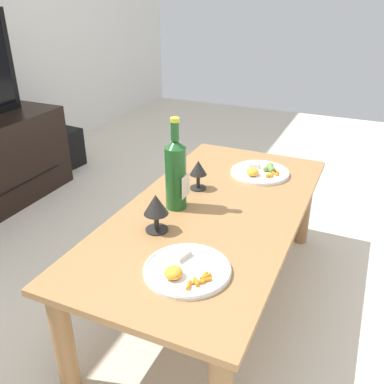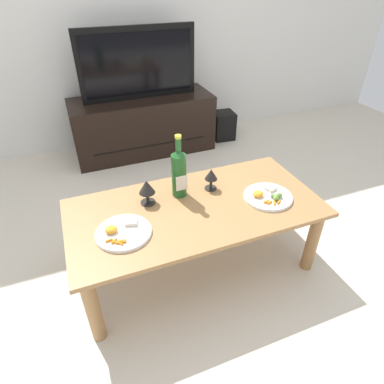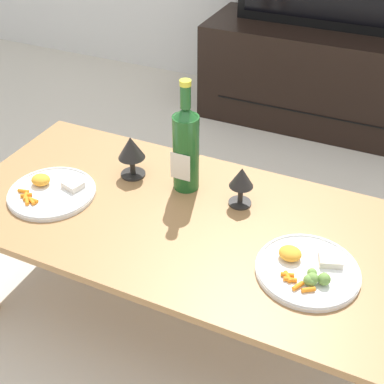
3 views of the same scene
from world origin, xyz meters
name	(u,v)px [view 2 (image 2 of 3)]	position (x,y,z in m)	size (l,w,h in m)	color
ground_plane	(195,264)	(0.00, 0.00, 0.00)	(6.40, 6.40, 0.00)	beige
back_wall	(111,1)	(0.00, 1.98, 1.30)	(6.40, 0.10, 2.60)	silver
dining_table	(196,217)	(0.00, 0.00, 0.38)	(1.40, 0.68, 0.45)	#9E7042
tv_stand	(143,125)	(0.11, 1.63, 0.27)	(1.33, 0.50, 0.54)	black
tv_screen	(138,64)	(0.11, 1.63, 0.84)	(1.05, 0.05, 0.61)	black
floor_speaker	(223,125)	(0.97, 1.59, 0.14)	(0.22, 0.22, 0.29)	black
wine_bottle	(179,172)	(-0.04, 0.14, 0.61)	(0.08, 0.09, 0.37)	#1E5923
goblet_left	(147,188)	(-0.24, 0.13, 0.55)	(0.09, 0.09, 0.15)	black
goblet_right	(211,176)	(0.15, 0.13, 0.55)	(0.07, 0.07, 0.13)	black
dinner_plate_left	(123,232)	(-0.42, -0.07, 0.47)	(0.28, 0.28, 0.05)	white
dinner_plate_right	(268,196)	(0.42, -0.08, 0.47)	(0.28, 0.28, 0.05)	white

